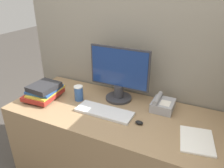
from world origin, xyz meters
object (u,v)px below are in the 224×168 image
object	(u,v)px
mouse	(139,123)
coffee_cup	(79,93)
monitor	(119,76)
keyboard	(104,112)
book_stack	(44,91)
desk_telephone	(162,105)

from	to	relation	value
mouse	coffee_cup	bearing A→B (deg)	169.13
monitor	mouse	distance (m)	0.44
monitor	coffee_cup	bearing A→B (deg)	-150.73
monitor	coffee_cup	size ratio (longest dim) A/B	3.97
keyboard	book_stack	world-z (taller)	book_stack
keyboard	book_stack	xyz separation A→B (m)	(-0.57, -0.01, 0.05)
coffee_cup	mouse	bearing A→B (deg)	-10.87
desk_telephone	book_stack	bearing A→B (deg)	-165.04
coffee_cup	book_stack	xyz separation A→B (m)	(-0.28, -0.10, -0.00)
keyboard	coffee_cup	bearing A→B (deg)	163.24
monitor	mouse	size ratio (longest dim) A/B	8.89
monitor	keyboard	distance (m)	0.32
keyboard	mouse	distance (m)	0.29
keyboard	desk_telephone	xyz separation A→B (m)	(0.38, 0.24, 0.03)
keyboard	mouse	xyz separation A→B (m)	(0.29, -0.02, 0.00)
keyboard	book_stack	distance (m)	0.57
mouse	coffee_cup	distance (m)	0.58
monitor	keyboard	xyz separation A→B (m)	(-0.01, -0.25, -0.20)
monitor	coffee_cup	world-z (taller)	monitor
book_stack	keyboard	bearing A→B (deg)	1.21
monitor	keyboard	world-z (taller)	monitor
mouse	book_stack	size ratio (longest dim) A/B	0.18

